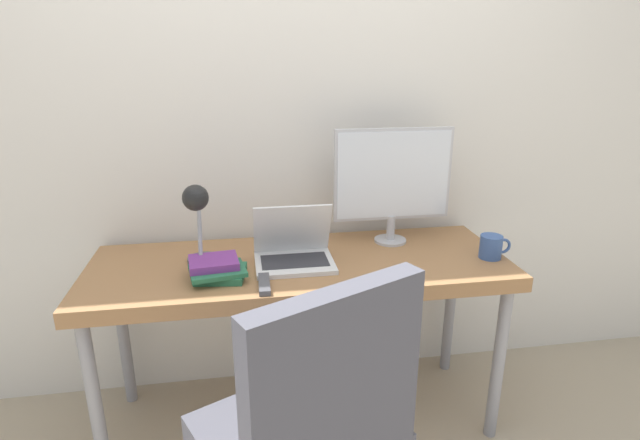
# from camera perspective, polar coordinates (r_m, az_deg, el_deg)

# --- Properties ---
(wall_back) EXTENTS (8.00, 0.05, 2.60)m
(wall_back) POSITION_cam_1_polar(r_m,az_deg,el_deg) (2.25, -3.66, 11.82)
(wall_back) COLOR silver
(wall_back) RESTS_ON ground_plane
(desk) EXTENTS (1.69, 0.61, 0.76)m
(desk) POSITION_cam_1_polar(r_m,az_deg,el_deg) (2.06, -2.26, -6.43)
(desk) COLOR #996B42
(desk) RESTS_ON ground_plane
(laptop) EXTENTS (0.31, 0.25, 0.24)m
(laptop) POSITION_cam_1_polar(r_m,az_deg,el_deg) (1.99, -3.02, -3.60)
(laptop) COLOR silver
(laptop) RESTS_ON desk
(monitor) EXTENTS (0.51, 0.14, 0.50)m
(monitor) POSITION_cam_1_polar(r_m,az_deg,el_deg) (2.17, 8.33, 4.72)
(monitor) COLOR #B7B7BC
(monitor) RESTS_ON desk
(desk_lamp) EXTENTS (0.13, 0.25, 0.35)m
(desk_lamp) POSITION_cam_1_polar(r_m,az_deg,el_deg) (1.91, -13.81, 0.63)
(desk_lamp) COLOR #4C4C51
(desk_lamp) RESTS_ON desk
(office_chair) EXTENTS (0.68, 0.66, 1.03)m
(office_chair) POSITION_cam_1_polar(r_m,az_deg,el_deg) (1.51, -0.98, -22.27)
(office_chair) COLOR black
(office_chair) RESTS_ON ground_plane
(book_stack) EXTENTS (0.22, 0.21, 0.07)m
(book_stack) POSITION_cam_1_polar(r_m,az_deg,el_deg) (1.91, -11.64, -5.49)
(book_stack) COLOR #286B47
(book_stack) RESTS_ON desk
(tv_remote) EXTENTS (0.04, 0.16, 0.02)m
(tv_remote) POSITION_cam_1_polar(r_m,az_deg,el_deg) (1.82, -6.39, -7.30)
(tv_remote) COLOR #4C4C51
(tv_remote) RESTS_ON desk
(mug) EXTENTS (0.13, 0.09, 0.10)m
(mug) POSITION_cam_1_polar(r_m,az_deg,el_deg) (2.16, 19.01, -2.91)
(mug) COLOR #385693
(mug) RESTS_ON desk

